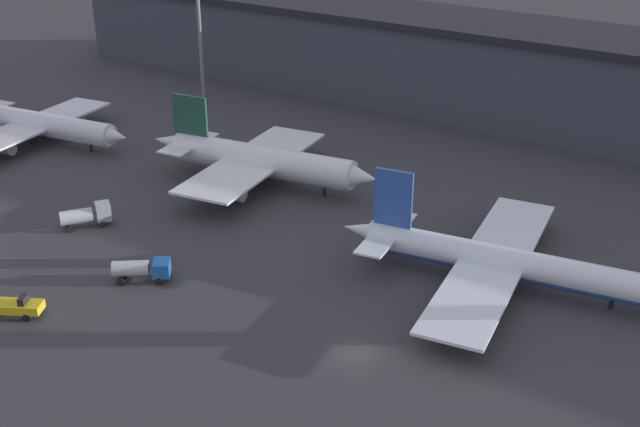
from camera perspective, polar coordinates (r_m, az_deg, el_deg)
name	(u,v)px	position (r m, az deg, el deg)	size (l,w,h in m)	color
ground	(355,354)	(81.23, 2.52, -9.99)	(600.00, 600.00, 0.00)	#383538
terminal_building	(606,87)	(145.46, 19.68, 8.45)	(232.18, 22.34, 17.17)	#3D424C
airplane_0	(39,124)	(143.62, -19.34, 6.05)	(36.13, 30.69, 13.42)	silver
airplane_1	(260,161)	(118.50, -4.32, 3.76)	(37.50, 31.27, 12.17)	white
airplane_2	(502,262)	(93.71, 12.82, -3.36)	(39.99, 36.85, 11.91)	white
service_vehicle_1	(86,215)	(110.09, -16.28, -0.11)	(5.33, 6.53, 3.05)	#9EA3A8
service_vehicle_2	(142,269)	(95.23, -12.53, -3.86)	(6.53, 5.81, 2.56)	#195199
service_vehicle_4	(8,306)	(92.79, -21.29, -6.17)	(7.64, 5.60, 2.48)	gold
lamp_post_0	(199,22)	(156.52, -8.59, 13.30)	(1.80, 1.80, 24.26)	slate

